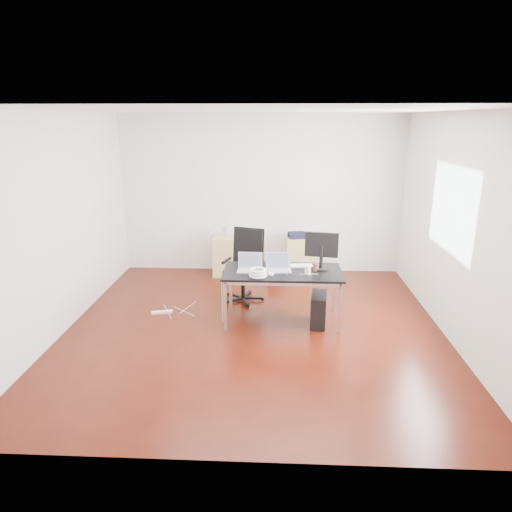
{
  "coord_description": "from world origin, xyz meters",
  "views": [
    {
      "loc": [
        0.29,
        -5.59,
        2.71
      ],
      "look_at": [
        0.0,
        0.55,
        0.85
      ],
      "focal_mm": 32.0,
      "sensor_mm": 36.0,
      "label": 1
    }
  ],
  "objects_px": {
    "desk": "(282,275)",
    "filing_cabinet_left": "(228,255)",
    "filing_cabinet_right": "(300,256)",
    "pc_tower": "(319,309)",
    "office_chair": "(245,262)"
  },
  "relations": [
    {
      "from": "filing_cabinet_right",
      "to": "pc_tower",
      "type": "xyz_separation_m",
      "value": [
        0.16,
        -2.07,
        -0.13
      ]
    },
    {
      "from": "desk",
      "to": "filing_cabinet_left",
      "type": "distance_m",
      "value": 2.21
    },
    {
      "from": "desk",
      "to": "filing_cabinet_left",
      "type": "relative_size",
      "value": 2.29
    },
    {
      "from": "desk",
      "to": "filing_cabinet_right",
      "type": "relative_size",
      "value": 2.29
    },
    {
      "from": "filing_cabinet_right",
      "to": "pc_tower",
      "type": "height_order",
      "value": "filing_cabinet_right"
    },
    {
      "from": "office_chair",
      "to": "filing_cabinet_right",
      "type": "relative_size",
      "value": 1.54
    },
    {
      "from": "office_chair",
      "to": "filing_cabinet_left",
      "type": "height_order",
      "value": "office_chair"
    },
    {
      "from": "office_chair",
      "to": "filing_cabinet_right",
      "type": "bearing_deg",
      "value": 69.58
    },
    {
      "from": "filing_cabinet_left",
      "to": "pc_tower",
      "type": "xyz_separation_m",
      "value": [
        1.46,
        -2.07,
        -0.13
      ]
    },
    {
      "from": "desk",
      "to": "office_chair",
      "type": "relative_size",
      "value": 1.48
    },
    {
      "from": "desk",
      "to": "pc_tower",
      "type": "xyz_separation_m",
      "value": [
        0.5,
        -0.1,
        -0.46
      ]
    },
    {
      "from": "office_chair",
      "to": "pc_tower",
      "type": "relative_size",
      "value": 2.4
    },
    {
      "from": "filing_cabinet_left",
      "to": "desk",
      "type": "bearing_deg",
      "value": -63.94
    },
    {
      "from": "desk",
      "to": "filing_cabinet_left",
      "type": "bearing_deg",
      "value": 116.06
    },
    {
      "from": "office_chair",
      "to": "pc_tower",
      "type": "xyz_separation_m",
      "value": [
        1.06,
        -0.89,
        -0.39
      ]
    }
  ]
}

